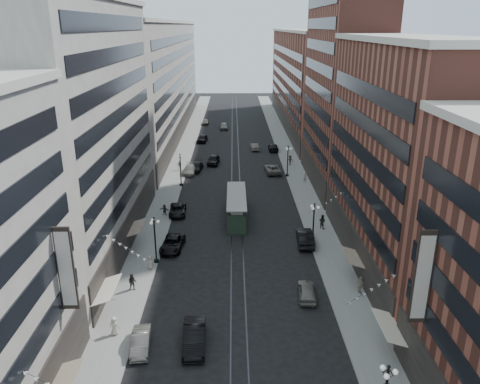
{
  "coord_description": "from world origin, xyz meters",
  "views": [
    {
      "loc": [
        -0.39,
        -19.51,
        25.51
      ],
      "look_at": [
        0.44,
        37.96,
        5.0
      ],
      "focal_mm": 35.0,
      "sensor_mm": 36.0,
      "label": 1
    }
  ],
  "objects": [
    {
      "name": "streetcar",
      "position": [
        0.0,
        41.41,
        1.52
      ],
      "size": [
        2.64,
        11.94,
        3.3
      ],
      "color": "#233726",
      "rests_on": "ground"
    },
    {
      "name": "sidewalk_east",
      "position": [
        11.0,
        70.0,
        0.07
      ],
      "size": [
        4.0,
        180.0,
        0.15
      ],
      "primitive_type": "cube",
      "color": "gray",
      "rests_on": "ground"
    },
    {
      "name": "car_13",
      "position": [
        -4.3,
        68.3,
        0.88
      ],
      "size": [
        2.62,
        5.35,
        1.76
      ],
      "primitive_type": "imported",
      "rotation": [
        0.0,
        0.0,
        -0.11
      ],
      "color": "black",
      "rests_on": "ground"
    },
    {
      "name": "pedestrian_2",
      "position": [
        -10.68,
        22.06,
        1.04
      ],
      "size": [
        0.88,
        0.5,
        1.78
      ],
      "primitive_type": "imported",
      "rotation": [
        0.0,
        0.0,
        0.03
      ],
      "color": "black",
      "rests_on": "sidewalk_west"
    },
    {
      "name": "pedestrian_9",
      "position": [
        10.5,
        66.85,
        1.11
      ],
      "size": [
        1.3,
        0.69,
        1.92
      ],
      "primitive_type": "imported",
      "rotation": [
        0.0,
        0.0,
        -0.15
      ],
      "color": "black",
      "rests_on": "sidewalk_east"
    },
    {
      "name": "car_extra_2",
      "position": [
        -7.33,
        63.83,
        0.76
      ],
      "size": [
        2.78,
        5.44,
        1.51
      ],
      "primitive_type": "imported",
      "rotation": [
        0.0,
        0.0,
        -0.13
      ],
      "color": "black",
      "rests_on": "ground"
    },
    {
      "name": "rail_east",
      "position": [
        0.7,
        70.0,
        0.01
      ],
      "size": [
        0.12,
        180.0,
        0.02
      ],
      "primitive_type": "cube",
      "color": "#2D2D33",
      "rests_on": "ground"
    },
    {
      "name": "building_east_tower",
      "position": [
        17.0,
        56.0,
        21.0
      ],
      "size": [
        8.0,
        26.0,
        42.0
      ],
      "primitive_type": "cube",
      "color": "brown",
      "rests_on": "ground"
    },
    {
      "name": "pedestrian_4",
      "position": [
        12.21,
        21.14,
        1.08
      ],
      "size": [
        0.89,
        1.2,
        1.87
      ],
      "primitive_type": "imported",
      "rotation": [
        0.0,
        0.0,
        1.98
      ],
      "color": "#AEA690",
      "rests_on": "sidewalk_east"
    },
    {
      "name": "pedestrian_1",
      "position": [
        -10.78,
        14.79,
        1.01
      ],
      "size": [
        0.91,
        0.6,
        1.73
      ],
      "primitive_type": "imported",
      "rotation": [
        0.0,
        0.0,
        2.97
      ],
      "color": "beige",
      "rests_on": "sidewalk_west"
    },
    {
      "name": "lamppost_se_mid",
      "position": [
        9.2,
        60.0,
        3.1
      ],
      "size": [
        1.03,
        1.14,
        5.52
      ],
      "color": "black",
      "rests_on": "sidewalk_east"
    },
    {
      "name": "lamppost_sw_mid",
      "position": [
        -9.2,
        55.0,
        3.1
      ],
      "size": [
        1.03,
        1.14,
        5.52
      ],
      "color": "black",
      "rests_on": "sidewalk_west"
    },
    {
      "name": "pedestrian_7",
      "position": [
        11.3,
        37.1,
        1.11
      ],
      "size": [
        1.03,
        1.02,
        1.92
      ],
      "primitive_type": "imported",
      "rotation": [
        0.0,
        0.0,
        2.38
      ],
      "color": "black",
      "rests_on": "sidewalk_east"
    },
    {
      "name": "lamppost_se_far",
      "position": [
        9.2,
        32.0,
        3.1
      ],
      "size": [
        1.03,
        1.14,
        5.52
      ],
      "color": "black",
      "rests_on": "sidewalk_east"
    },
    {
      "name": "pedestrian_5",
      "position": [
        -10.19,
        42.01,
        0.93
      ],
      "size": [
        1.5,
        0.93,
        1.57
      ],
      "primitive_type": "imported",
      "rotation": [
        0.0,
        0.0,
        -0.38
      ],
      "color": "black",
      "rests_on": "sidewalk_west"
    },
    {
      "name": "building_east_mid",
      "position": [
        17.0,
        28.0,
        12.0
      ],
      "size": [
        8.0,
        30.0,
        24.0
      ],
      "primitive_type": "cube",
      "color": "brown",
      "rests_on": "ground"
    },
    {
      "name": "pedestrian_6",
      "position": [
        -10.4,
        64.02,
        1.02
      ],
      "size": [
        1.08,
        0.62,
        1.74
      ],
      "primitive_type": "imported",
      "rotation": [
        0.0,
        0.0,
        3.3
      ],
      "color": "beige",
      "rests_on": "sidewalk_west"
    },
    {
      "name": "car_12",
      "position": [
        8.22,
        78.64,
        0.73
      ],
      "size": [
        2.04,
        5.01,
        1.45
      ],
      "primitive_type": "imported",
      "rotation": [
        0.0,
        0.0,
        3.14
      ],
      "color": "black",
      "rests_on": "ground"
    },
    {
      "name": "car_7",
      "position": [
        -8.4,
        42.53,
        0.69
      ],
      "size": [
        2.54,
        5.07,
        1.38
      ],
      "primitive_type": "imported",
      "rotation": [
        0.0,
        0.0,
        0.05
      ],
      "color": "black",
      "rests_on": "ground"
    },
    {
      "name": "car_5",
      "position": [
        -3.76,
        13.35,
        0.87
      ],
      "size": [
        2.05,
        5.33,
        1.73
      ],
      "primitive_type": "imported",
      "rotation": [
        0.0,
        0.0,
        0.04
      ],
      "color": "black",
      "rests_on": "ground"
    },
    {
      "name": "car_14",
      "position": [
        4.17,
        79.21,
        0.71
      ],
      "size": [
        1.78,
        4.4,
        1.42
      ],
      "primitive_type": "imported",
      "rotation": [
        0.0,
        0.0,
        3.21
      ],
      "color": "#646259",
      "rests_on": "ground"
    },
    {
      "name": "car_1",
      "position": [
        -8.19,
        13.03,
        0.69
      ],
      "size": [
        1.88,
        4.32,
        1.38
      ],
      "primitive_type": "imported",
      "rotation": [
        0.0,
        0.0,
        0.1
      ],
      "color": "slate",
      "rests_on": "ground"
    },
    {
      "name": "car_extra_1",
      "position": [
        -2.85,
        100.8,
        0.83
      ],
      "size": [
        2.08,
        4.91,
        1.66
      ],
      "primitive_type": "imported",
      "rotation": [
        0.0,
        0.0,
        0.03
      ],
      "color": "gray",
      "rests_on": "ground"
    },
    {
      "name": "sidewalk_west",
      "position": [
        -11.0,
        70.0,
        0.07
      ],
      "size": [
        4.0,
        180.0,
        0.15
      ],
      "primitive_type": "cube",
      "color": "gray",
      "rests_on": "ground"
    },
    {
      "name": "car_extra_0",
      "position": [
        -7.98,
        107.28,
        0.7
      ],
      "size": [
        1.71,
        4.14,
        1.4
      ],
      "primitive_type": "imported",
      "rotation": [
        0.0,
        0.0,
        -0.01
      ],
      "color": "slate",
      "rests_on": "ground"
    },
    {
      "name": "building_east_far",
      "position": [
        17.0,
        105.0,
        12.0
      ],
      "size": [
        8.0,
        72.0,
        24.0
      ],
      "primitive_type": "cube",
      "color": "brown",
      "rests_on": "ground"
    },
    {
      "name": "car_8",
      "position": [
        -8.4,
        62.06,
        0.77
      ],
      "size": [
        2.4,
        5.39,
        1.54
      ],
      "primitive_type": "imported",
      "rotation": [
        0.0,
        0.0,
        -0.05
      ],
      "color": "gray",
      "rests_on": "ground"
    },
    {
      "name": "building_west_far",
      "position": [
        -17.0,
        96.0,
        13.0
      ],
      "size": [
        8.0,
        90.0,
        26.0
      ],
      "primitive_type": "cube",
      "color": "#ACA899",
      "rests_on": "ground"
    },
    {
      "name": "ground",
      "position": [
        0.0,
        60.0,
        0.0
      ],
      "size": [
        220.0,
        220.0,
        0.0
      ],
      "primitive_type": "plane",
      "color": "black",
      "rests_on": "ground"
    },
    {
      "name": "building_west_mid",
      "position": [
        -17.0,
        33.0,
        14.0
      ],
      "size": [
        8.0,
        36.0,
        28.0
      ],
      "primitive_type": "cube",
      "color": "#ACA899",
      "rests_on": "ground"
    },
    {
      "name": "lamppost_sw_far",
      "position": [
        -9.2,
        28.0,
        3.1
      ],
      "size": [
        1.03,
        1.14,
        5.52
      ],
      "color": "black",
      "rests_on": "sidewalk_west"
    },
    {
      "name": "rail_west",
      "position": [
        -0.7,
        70.0,
        0.01
      ],
      "size": [
        0.12,
        180.0,
        0.02
      ],
      "primitive_type": "cube",
      "color": "#2D2D33",
      "rests_on": "ground"
    },
    {
      "name": "pedestrian_extra_0",
      "position": [
        -9.6,
        26.47,
        0.93
      ],
      "size": [
        0.8,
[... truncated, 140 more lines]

